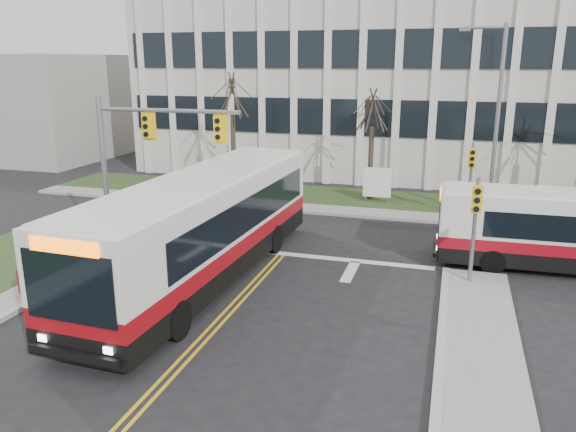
# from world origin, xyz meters

# --- Properties ---
(ground) EXTENTS (120.00, 120.00, 0.00)m
(ground) POSITION_xyz_m (0.00, 0.00, 0.00)
(ground) COLOR black
(ground) RESTS_ON ground
(sidewalk_cross) EXTENTS (44.00, 1.60, 0.14)m
(sidewalk_cross) POSITION_xyz_m (5.00, 15.20, 0.07)
(sidewalk_cross) COLOR #9E9B93
(sidewalk_cross) RESTS_ON ground
(building_lawn) EXTENTS (44.00, 5.00, 0.12)m
(building_lawn) POSITION_xyz_m (5.00, 18.00, 0.06)
(building_lawn) COLOR #29421C
(building_lawn) RESTS_ON ground
(office_building) EXTENTS (40.00, 16.00, 12.00)m
(office_building) POSITION_xyz_m (5.00, 30.00, 6.00)
(office_building) COLOR beige
(office_building) RESTS_ON ground
(building_annex) EXTENTS (12.00, 12.00, 8.00)m
(building_annex) POSITION_xyz_m (-26.00, 26.00, 4.00)
(building_annex) COLOR #9E9B93
(building_annex) RESTS_ON ground
(mast_arm_signal) EXTENTS (6.11, 0.38, 6.20)m
(mast_arm_signal) POSITION_xyz_m (-5.62, 7.16, 4.26)
(mast_arm_signal) COLOR slate
(mast_arm_signal) RESTS_ON ground
(signal_pole_near) EXTENTS (0.34, 0.39, 3.80)m
(signal_pole_near) POSITION_xyz_m (7.20, 6.90, 2.50)
(signal_pole_near) COLOR slate
(signal_pole_near) RESTS_ON ground
(signal_pole_far) EXTENTS (0.34, 0.39, 3.80)m
(signal_pole_far) POSITION_xyz_m (7.20, 15.40, 2.50)
(signal_pole_far) COLOR slate
(signal_pole_far) RESTS_ON ground
(streetlight) EXTENTS (2.15, 0.25, 9.20)m
(streetlight) POSITION_xyz_m (8.03, 16.20, 5.19)
(streetlight) COLOR slate
(streetlight) RESTS_ON ground
(directory_sign) EXTENTS (1.50, 0.12, 2.00)m
(directory_sign) POSITION_xyz_m (2.50, 17.50, 1.17)
(directory_sign) COLOR slate
(directory_sign) RESTS_ON ground
(tree_left) EXTENTS (1.80, 1.80, 7.70)m
(tree_left) POSITION_xyz_m (-6.00, 18.00, 5.51)
(tree_left) COLOR #42352B
(tree_left) RESTS_ON ground
(tree_mid) EXTENTS (1.80, 1.80, 6.82)m
(tree_mid) POSITION_xyz_m (2.00, 18.20, 4.88)
(tree_mid) COLOR #42352B
(tree_mid) RESTS_ON ground
(bus_main) EXTENTS (3.55, 13.82, 3.65)m
(bus_main) POSITION_xyz_m (-1.86, 4.88, 1.83)
(bus_main) COLOR silver
(bus_main) RESTS_ON ground
(newspaper_box_red) EXTENTS (0.59, 0.55, 0.95)m
(newspaper_box_red) POSITION_xyz_m (-6.80, 1.78, 0.47)
(newspaper_box_red) COLOR maroon
(newspaper_box_red) RESTS_ON ground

